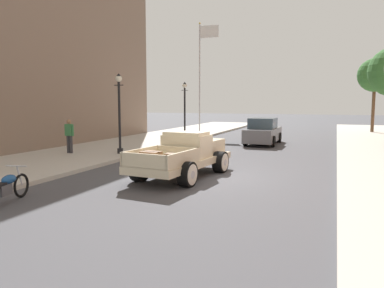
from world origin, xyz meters
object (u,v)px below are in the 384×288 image
object	(u,v)px
pedestrian_sidewalk_left	(69,134)
street_tree_farthest	(375,75)
street_lamp_near	(119,107)
street_lamp_far	(185,106)
motorcycle_parked	(4,188)
car_background_grey	(263,132)
flagpole	(202,65)
hotrod_truck_cream	(186,155)

from	to	relation	value
pedestrian_sidewalk_left	street_tree_farthest	distance (m)	24.92
street_lamp_near	street_tree_farthest	xyz separation A→B (m)	(12.59, 18.79, 2.42)
pedestrian_sidewalk_left	street_lamp_far	size ratio (longest dim) A/B	0.43
motorcycle_parked	car_background_grey	size ratio (longest dim) A/B	0.48
flagpole	motorcycle_parked	bearing A→B (deg)	-82.96
street_lamp_near	flagpole	world-z (taller)	flagpole
car_background_grey	street_lamp_near	bearing A→B (deg)	-125.27
motorcycle_parked	street_lamp_near	bearing A→B (deg)	102.11
motorcycle_parked	pedestrian_sidewalk_left	distance (m)	8.76
flagpole	hotrod_truck_cream	bearing A→B (deg)	-72.20
street_lamp_far	flagpole	bearing A→B (deg)	99.35
motorcycle_parked	car_background_grey	distance (m)	16.70
car_background_grey	street_tree_farthest	distance (m)	13.68
street_lamp_far	street_tree_farthest	distance (m)	16.57
motorcycle_parked	street_tree_farthest	size ratio (longest dim) A/B	0.34
car_background_grey	street_tree_farthest	size ratio (longest dim) A/B	0.71
hotrod_truck_cream	motorcycle_parked	xyz separation A→B (m)	(-2.93, -5.24, -0.31)
pedestrian_sidewalk_left	street_tree_farthest	xyz separation A→B (m)	(14.94, 19.60, 3.72)
hotrod_truck_cream	street_tree_farthest	bearing A→B (deg)	70.43
flagpole	street_lamp_far	bearing A→B (deg)	-80.65
motorcycle_parked	street_lamp_far	distance (m)	16.97
pedestrian_sidewalk_left	flagpole	world-z (taller)	flagpole
flagpole	street_tree_farthest	world-z (taller)	flagpole
pedestrian_sidewalk_left	street_tree_farthest	size ratio (longest dim) A/B	0.27
hotrod_truck_cream	motorcycle_parked	size ratio (longest dim) A/B	2.42
street_tree_farthest	hotrod_truck_cream	bearing A→B (deg)	-109.57
car_background_grey	street_lamp_far	distance (m)	5.75
motorcycle_parked	flagpole	size ratio (longest dim) A/B	0.23
car_background_grey	pedestrian_sidewalk_left	xyz separation A→B (m)	(-7.87, -8.60, 0.32)
pedestrian_sidewalk_left	flagpole	xyz separation A→B (m)	(1.29, 15.69, 4.68)
hotrod_truck_cream	motorcycle_parked	bearing A→B (deg)	-119.25
hotrod_truck_cream	flagpole	bearing A→B (deg)	107.80
motorcycle_parked	street_tree_farthest	world-z (taller)	street_tree_farthest
car_background_grey	flagpole	size ratio (longest dim) A/B	0.47
hotrod_truck_cream	flagpole	world-z (taller)	flagpole
hotrod_truck_cream	motorcycle_parked	world-z (taller)	hotrod_truck_cream
street_tree_farthest	street_lamp_near	bearing A→B (deg)	-123.82
street_lamp_near	street_tree_farthest	distance (m)	22.75
pedestrian_sidewalk_left	motorcycle_parked	bearing A→B (deg)	-61.48
street_tree_farthest	flagpole	bearing A→B (deg)	-164.03
street_lamp_near	street_lamp_far	world-z (taller)	same
car_background_grey	flagpole	distance (m)	10.89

